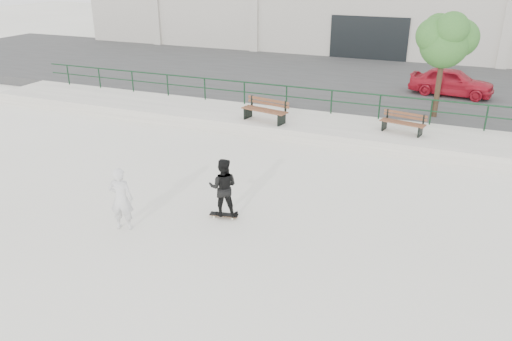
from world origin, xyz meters
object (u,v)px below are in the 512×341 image
at_px(tree, 446,38).
at_px(standing_skater, 223,187).
at_px(bench_right, 403,123).
at_px(seated_skater, 121,199).
at_px(skateboard, 224,215).
at_px(red_car, 451,82).
at_px(bench_left, 265,110).

relative_size(tree, standing_skater, 2.61).
relative_size(bench_right, standing_skater, 1.06).
height_order(tree, seated_skater, tree).
bearing_deg(bench_right, standing_skater, -103.39).
bearing_deg(skateboard, standing_skater, 64.95).
bearing_deg(bench_right, skateboard, -103.39).
distance_m(standing_skater, seated_skater, 2.66).
relative_size(bench_right, seated_skater, 1.00).
xyz_separation_m(standing_skater, seated_skater, (-2.16, -1.55, -0.05)).
relative_size(bench_right, red_car, 0.45).
bearing_deg(red_car, bench_left, 144.52).
distance_m(bench_right, red_car, 6.79).
bearing_deg(standing_skater, seated_skater, 18.92).
bearing_deg(bench_right, red_car, 90.32).
bearing_deg(red_car, standing_skater, 167.78).
distance_m(red_car, seated_skater, 17.56).
relative_size(bench_right, tree, 0.41).
bearing_deg(seated_skater, skateboard, -160.25).
bearing_deg(seated_skater, bench_left, -109.44).
relative_size(bench_left, red_car, 0.53).
xyz_separation_m(skateboard, seated_skater, (-2.16, -1.55, 0.78)).
bearing_deg(standing_skater, bench_right, -132.01).
height_order(bench_left, bench_right, bench_left).
bearing_deg(bench_right, seated_skater, -110.12).
xyz_separation_m(bench_right, tree, (0.99, 2.66, 2.81)).
xyz_separation_m(bench_left, seated_skater, (-0.56, -8.73, -0.09)).
xyz_separation_m(bench_right, red_car, (1.37, 6.65, 0.27)).
relative_size(tree, red_car, 1.11).
distance_m(bench_left, standing_skater, 7.36).
bearing_deg(bench_left, bench_right, 18.65).
distance_m(bench_left, red_car, 9.88).
height_order(tree, red_car, tree).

